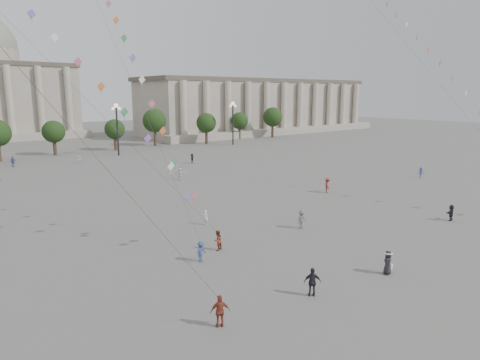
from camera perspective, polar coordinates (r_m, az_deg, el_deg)
ground at (r=27.91m, az=14.38°, el=-15.86°), size 360.00×360.00×0.00m
hall_east at (r=144.36m, az=2.74°, el=9.79°), size 84.00×26.22×17.20m
tree_row at (r=95.03m, az=-26.34°, el=5.92°), size 137.12×5.12×8.00m
lamp_post_mid_east at (r=91.75m, az=-16.11°, el=7.73°), size 2.00×0.90×10.65m
lamp_post_far_east at (r=106.90m, az=-0.96°, el=8.64°), size 2.00×0.90×10.65m
person_crowd_0 at (r=84.74m, az=-28.05°, el=2.16°), size 1.14×0.69×1.81m
person_crowd_3 at (r=48.24m, az=26.32°, el=-3.93°), size 1.56×0.63×1.64m
person_crowd_4 at (r=83.35m, az=-20.60°, el=2.54°), size 1.35×1.27×1.52m
person_crowd_6 at (r=41.16m, az=8.23°, el=-5.22°), size 1.21×0.74×1.81m
person_crowd_7 at (r=64.10m, az=-8.01°, el=0.81°), size 1.65×1.47×1.82m
person_crowd_8 at (r=56.37m, az=11.56°, el=-0.71°), size 1.33×1.44×1.94m
person_crowd_9 at (r=79.40m, az=-6.40°, el=2.89°), size 1.42×1.63×1.78m
person_crowd_13 at (r=42.08m, az=-4.61°, el=-4.98°), size 0.55×0.65×1.51m
person_crowd_14 at (r=70.57m, az=22.97°, el=0.92°), size 1.19×1.19×1.65m
tourist_0 at (r=24.53m, az=-2.67°, el=-17.07°), size 1.18×0.89×1.86m
tourist_1 at (r=28.15m, az=9.64°, el=-13.27°), size 1.14×1.06×1.88m
kite_flyer_0 at (r=35.39m, az=-3.01°, el=-8.02°), size 1.00×0.89×1.69m
kite_flyer_1 at (r=33.19m, az=-5.20°, el=-9.47°), size 1.20×0.99×1.62m
hat_person at (r=32.63m, az=19.11°, el=-10.29°), size 0.99×0.84×1.72m
kite_train_east at (r=66.91m, az=19.59°, el=20.09°), size 14.38×42.35×60.74m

